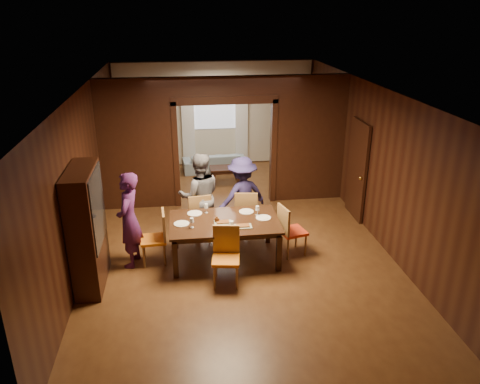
{
  "coord_description": "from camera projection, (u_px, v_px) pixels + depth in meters",
  "views": [
    {
      "loc": [
        -0.99,
        -8.43,
        4.33
      ],
      "look_at": [
        0.07,
        -0.4,
        1.05
      ],
      "focal_mm": 35.0,
      "sensor_mm": 36.0,
      "label": 1
    }
  ],
  "objects": [
    {
      "name": "hutch",
      "position": [
        87.0,
        229.0,
        7.43
      ],
      "size": [
        0.4,
        1.2,
        2.0
      ],
      "primitive_type": "cube",
      "color": "black",
      "rests_on": "floor"
    },
    {
      "name": "chair_left",
      "position": [
        153.0,
        238.0,
        8.24
      ],
      "size": [
        0.47,
        0.47,
        0.97
      ],
      "primitive_type": null,
      "rotation": [
        0.0,
        0.0,
        -1.51
      ],
      "color": "orange",
      "rests_on": "floor"
    },
    {
      "name": "sofa",
      "position": [
        215.0,
        162.0,
        12.92
      ],
      "size": [
        1.76,
        0.78,
        0.5
      ],
      "primitive_type": "imported",
      "rotation": [
        0.0,
        0.0,
        3.2
      ],
      "color": "#8AA2B5",
      "rests_on": "floor"
    },
    {
      "name": "chair_far_l",
      "position": [
        199.0,
        215.0,
        9.12
      ],
      "size": [
        0.5,
        0.5,
        0.97
      ],
      "primitive_type": null,
      "rotation": [
        0.0,
        0.0,
        3.28
      ],
      "color": "orange",
      "rests_on": "floor"
    },
    {
      "name": "chair_near",
      "position": [
        226.0,
        258.0,
        7.6
      ],
      "size": [
        0.5,
        0.5,
        0.97
      ],
      "primitive_type": null,
      "rotation": [
        0.0,
        0.0,
        -0.15
      ],
      "color": "orange",
      "rests_on": "floor"
    },
    {
      "name": "platter_b",
      "position": [
        243.0,
        226.0,
        8.02
      ],
      "size": [
        0.3,
        0.2,
        0.04
      ],
      "primitive_type": "cube",
      "color": "gray",
      "rests_on": "dining_table"
    },
    {
      "name": "plate_far_l",
      "position": [
        195.0,
        213.0,
        8.53
      ],
      "size": [
        0.27,
        0.27,
        0.01
      ],
      "primitive_type": "cylinder",
      "color": "silver",
      "rests_on": "dining_table"
    },
    {
      "name": "serving_bowl",
      "position": [
        230.0,
        215.0,
        8.38
      ],
      "size": [
        0.33,
        0.33,
        0.08
      ],
      "primitive_type": "imported",
      "color": "black",
      "rests_on": "dining_table"
    },
    {
      "name": "door_right",
      "position": [
        357.0,
        170.0,
        9.88
      ],
      "size": [
        0.06,
        0.9,
        2.1
      ],
      "primitive_type": "cube",
      "color": "black",
      "rests_on": "floor"
    },
    {
      "name": "platter_a",
      "position": [
        223.0,
        222.0,
        8.15
      ],
      "size": [
        0.3,
        0.2,
        0.04
      ],
      "primitive_type": "cube",
      "color": "gray",
      "rests_on": "dining_table"
    },
    {
      "name": "person_navy",
      "position": [
        242.0,
        196.0,
        9.22
      ],
      "size": [
        1.18,
        0.93,
        1.59
      ],
      "primitive_type": "imported",
      "rotation": [
        0.0,
        0.0,
        3.53
      ],
      "color": "#221C47",
      "rests_on": "floor"
    },
    {
      "name": "curtain_left",
      "position": [
        188.0,
        123.0,
        12.97
      ],
      "size": [
        0.35,
        0.06,
        2.4
      ],
      "primitive_type": "cube",
      "color": "white",
      "rests_on": "back_wall"
    },
    {
      "name": "floor",
      "position": [
        234.0,
        233.0,
        9.49
      ],
      "size": [
        9.0,
        9.0,
        0.0
      ],
      "primitive_type": "plane",
      "color": "#4F2C16",
      "rests_on": "ground"
    },
    {
      "name": "chair_right",
      "position": [
        293.0,
        230.0,
        8.54
      ],
      "size": [
        0.54,
        0.54,
        0.97
      ],
      "primitive_type": null,
      "rotation": [
        0.0,
        0.0,
        1.82
      ],
      "color": "red",
      "rests_on": "floor"
    },
    {
      "name": "chair_far_r",
      "position": [
        246.0,
        212.0,
        9.26
      ],
      "size": [
        0.5,
        0.5,
        0.97
      ],
      "primitive_type": null,
      "rotation": [
        0.0,
        0.0,
        3.0
      ],
      "color": "orange",
      "rests_on": "floor"
    },
    {
      "name": "person_purple",
      "position": [
        129.0,
        220.0,
        8.05
      ],
      "size": [
        0.52,
        0.69,
        1.72
      ],
      "primitive_type": "imported",
      "rotation": [
        0.0,
        0.0,
        -1.76
      ],
      "color": "#471A4D",
      "rests_on": "floor"
    },
    {
      "name": "wineglass_right",
      "position": [
        257.0,
        211.0,
        8.44
      ],
      "size": [
        0.08,
        0.08,
        0.18
      ],
      "primitive_type": null,
      "color": "white",
      "rests_on": "dining_table"
    },
    {
      "name": "ceiling",
      "position": [
        233.0,
        89.0,
        8.4
      ],
      "size": [
        5.5,
        9.0,
        0.02
      ],
      "primitive_type": "cube",
      "color": "silver",
      "rests_on": "room_walls"
    },
    {
      "name": "dining_table",
      "position": [
        225.0,
        240.0,
        8.39
      ],
      "size": [
        1.93,
        1.2,
        0.76
      ],
      "primitive_type": "cube",
      "color": "black",
      "rests_on": "floor"
    },
    {
      "name": "plate_left",
      "position": [
        182.0,
        224.0,
        8.13
      ],
      "size": [
        0.27,
        0.27,
        0.01
      ],
      "primitive_type": "cylinder",
      "color": "silver",
      "rests_on": "dining_table"
    },
    {
      "name": "wineglass_left",
      "position": [
        192.0,
        223.0,
        7.97
      ],
      "size": [
        0.08,
        0.08,
        0.18
      ],
      "primitive_type": null,
      "color": "white",
      "rests_on": "dining_table"
    },
    {
      "name": "room_walls",
      "position": [
        224.0,
        136.0,
        10.66
      ],
      "size": [
        5.52,
        9.01,
        2.9
      ],
      "color": "black",
      "rests_on": "floor"
    },
    {
      "name": "plate_right",
      "position": [
        263.0,
        218.0,
        8.36
      ],
      "size": [
        0.27,
        0.27,
        0.01
      ],
      "primitive_type": "cylinder",
      "color": "white",
      "rests_on": "dining_table"
    },
    {
      "name": "window_far",
      "position": [
        215.0,
        105.0,
        12.93
      ],
      "size": [
        1.2,
        0.03,
        1.3
      ],
      "primitive_type": "cube",
      "color": "silver",
      "rests_on": "back_wall"
    },
    {
      "name": "wineglass_far",
      "position": [
        206.0,
        208.0,
        8.53
      ],
      "size": [
        0.08,
        0.08,
        0.18
      ],
      "primitive_type": null,
      "color": "white",
      "rests_on": "dining_table"
    },
    {
      "name": "plate_far_r",
      "position": [
        246.0,
        212.0,
        8.6
      ],
      "size": [
        0.27,
        0.27,
        0.01
      ],
      "primitive_type": "cylinder",
      "color": "silver",
      "rests_on": "dining_table"
    },
    {
      "name": "curtain_right",
      "position": [
        242.0,
        121.0,
        13.16
      ],
      "size": [
        0.35,
        0.06,
        2.4
      ],
      "primitive_type": "cube",
      "color": "white",
      "rests_on": "back_wall"
    },
    {
      "name": "coffee_table",
      "position": [
        226.0,
        175.0,
        12.12
      ],
      "size": [
        0.8,
        0.5,
        0.4
      ],
      "primitive_type": "cube",
      "color": "black",
      "rests_on": "floor"
    },
    {
      "name": "plate_near",
      "position": [
        225.0,
        231.0,
        7.87
      ],
      "size": [
        0.27,
        0.27,
        0.01
      ],
      "primitive_type": "cylinder",
      "color": "white",
      "rests_on": "dining_table"
    },
    {
      "name": "tumbler",
      "position": [
        231.0,
        225.0,
        7.94
      ],
      "size": [
        0.07,
        0.07,
        0.14
      ],
      "primitive_type": "cylinder",
      "color": "silver",
      "rests_on": "dining_table"
    },
    {
      "name": "person_grey",
      "position": [
        200.0,
        196.0,
        9.05
      ],
      "size": [
        0.87,
        0.7,
        1.72
      ],
      "primitive_type": "imported",
      "rotation": [
        0.0,
        0.0,
        3.2
      ],
      "color": "#55545B",
      "rests_on": "floor"
    },
    {
      "name": "condiment_jar",
      "position": [
        217.0,
        219.0,
        8.17
      ],
      "size": [
        0.08,
        0.08,
        0.11
      ],
      "primitive_type": null,
      "color": "#492711",
      "rests_on": "dining_table"
    }
  ]
}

